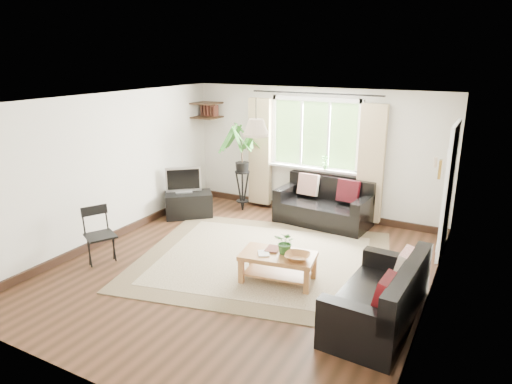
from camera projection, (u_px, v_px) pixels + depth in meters
The scene contains 24 objects.
floor at pixel (243, 268), 6.60m from camera, with size 5.50×5.50×0.00m, color black.
ceiling at pixel (241, 100), 5.90m from camera, with size 5.50×5.50×0.00m, color white.
wall_back at pixel (315, 152), 8.57m from camera, with size 5.00×0.02×2.40m, color silver.
wall_front at pixel (84, 269), 3.93m from camera, with size 5.00×0.02×2.40m, color silver.
wall_left at pixel (108, 168), 7.38m from camera, with size 0.02×5.50×2.40m, color silver.
wall_right at pixel (435, 219), 5.12m from camera, with size 0.02×5.50×2.40m, color silver.
rug at pixel (264, 259), 6.87m from camera, with size 3.66×3.13×0.02m, color beige.
window at pixel (315, 134), 8.44m from camera, with size 2.50×0.16×2.16m, color white, non-canonical shape.
door at pixel (448, 196), 6.63m from camera, with size 0.06×0.96×2.06m, color silver.
corner_shelf at pixel (207, 110), 9.18m from camera, with size 0.50×0.50×0.34m, color black, non-canonical shape.
pendant_lamp at pixel (256, 123), 6.34m from camera, with size 0.36×0.36×0.54m, color beige, non-canonical shape.
wall_sconce at pixel (438, 166), 5.25m from camera, with size 0.12×0.12×0.28m, color beige, non-canonical shape.
sofa_back at pixel (323, 203), 8.23m from camera, with size 1.66×0.83×0.78m, color black, non-canonical shape.
sofa_right at pixel (377, 294), 5.14m from camera, with size 0.80×1.61×0.76m, color black, non-canonical shape.
coffee_table at pixel (278, 268), 6.17m from camera, with size 1.00×0.54×0.41m, color olive, non-canonical shape.
table_plant at pixel (286, 243), 6.07m from camera, with size 0.29×0.25×0.32m, color #2E6026.
bowl at pixel (298, 257), 5.92m from camera, with size 0.33×0.33×0.08m, color #945F33.
book_a at pixel (258, 253), 6.10m from camera, with size 0.15×0.20×0.02m, color silver.
book_b at pixel (266, 248), 6.26m from camera, with size 0.18×0.24×0.02m, color brown.
tv_stand at pixel (189, 205), 8.65m from camera, with size 0.86×0.49×0.47m, color black.
tv at pixel (183, 179), 8.56m from camera, with size 0.66×0.22×0.51m, color #A5A5AA, non-canonical shape.
palm_stand at pixel (242, 168), 8.82m from camera, with size 0.67×0.67×1.72m, color black, non-canonical shape.
folding_chair at pixel (100, 237), 6.64m from camera, with size 0.44×0.44×0.84m, color black, non-canonical shape.
sill_plant at pixel (325, 162), 8.40m from camera, with size 0.14×0.10×0.27m, color #2D6023.
Camera 1 is at (2.99, -5.20, 2.97)m, focal length 32.00 mm.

